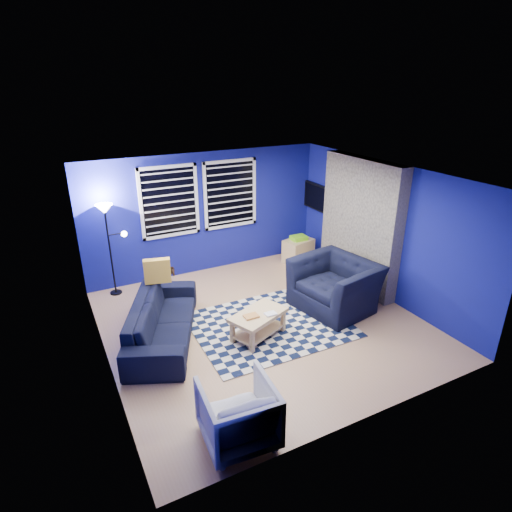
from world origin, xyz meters
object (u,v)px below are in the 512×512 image
Objects in this scene: rocking_horse at (159,279)px; coffee_table at (258,320)px; armchair_big at (335,285)px; armchair_bent at (238,413)px; cabinet at (298,250)px; floor_lamp at (107,222)px; sofa at (163,320)px; tv at (318,198)px.

rocking_horse is 2.36m from coffee_table.
armchair_big is 3.27m from rocking_horse.
cabinet is (3.36, 4.00, -0.10)m from armchair_bent.
floor_lamp is at bearing 161.30° from cabinet.
sofa is 1.52m from rocking_horse.
sofa is at bearing -169.68° from cabinet.
armchair_big reaches higher than sofa.
armchair_big reaches higher than armchair_bent.
cabinet is at bearing -125.11° from armchair_bent.
coffee_table is (1.17, 1.74, -0.06)m from armchair_bent.
floor_lamp reaches higher than armchair_big.
floor_lamp is (-4.42, 0.25, 0.05)m from tv.
tv reaches higher than armchair_big.
sofa is at bearing 153.72° from coffee_table.
rocking_horse is (-3.70, -0.19, -1.06)m from tv.
tv is at bearing -43.70° from sofa.
cabinet is (-0.51, -0.07, -1.13)m from tv.
armchair_bent is 3.89m from rocking_horse.
cabinet is at bearing -4.71° from floor_lamp.
sofa is 3.03m from armchair_big.
floor_lamp reaches higher than cabinet.
sofa is at bearing -157.56° from tv.
sofa is 2.41m from armchair_bent.
tv reaches higher than cabinet.
cabinet is at bearing -171.70° from tv.
tv is 1.40× the size of cabinet.
armchair_bent is at bearing -65.75° from armchair_big.
tv is at bearing -5.70° from cabinet.
coffee_table is (1.35, -0.67, -0.01)m from sofa.
armchair_big is 2.16× the size of rocking_horse.
rocking_horse is at bearing -87.68° from armchair_bent.
coffee_table is at bearing -139.14° from tv.
cabinet is (2.19, 2.26, -0.04)m from coffee_table.
coffee_table is at bearing -92.67° from armchair_big.
floor_lamp is at bearing 123.66° from coffee_table.
cabinet is (3.18, 0.12, -0.06)m from rocking_horse.
coffee_table is at bearing -148.03° from cabinet.
armchair_bent is (-3.87, -4.08, -1.03)m from tv.
cabinet is (3.53, 1.60, -0.05)m from sofa.
floor_lamp reaches higher than sofa.
coffee_table is at bearing -56.34° from floor_lamp.
tv is 1.59× the size of rocking_horse.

